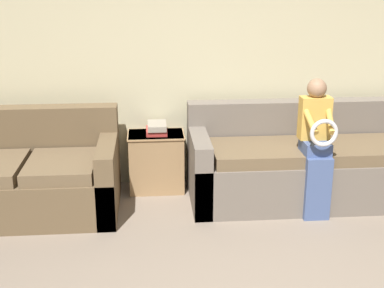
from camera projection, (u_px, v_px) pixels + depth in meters
name	position (u px, v px, depth m)	size (l,w,h in m)	color
wall_back	(221.00, 57.00, 5.24)	(7.54, 0.06, 2.55)	beige
couch_main	(304.00, 165.00, 5.08)	(2.18, 0.90, 0.88)	#70665B
couch_side	(30.00, 177.00, 4.81)	(1.57, 0.96, 0.88)	brown
child_left_seated	(316.00, 142.00, 4.62)	(0.27, 0.37, 1.21)	#475B8E
side_shelf	(156.00, 161.00, 5.26)	(0.55, 0.38, 0.58)	#9E7A51
book_stack	(157.00, 128.00, 5.17)	(0.20, 0.28, 0.10)	#BC3833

